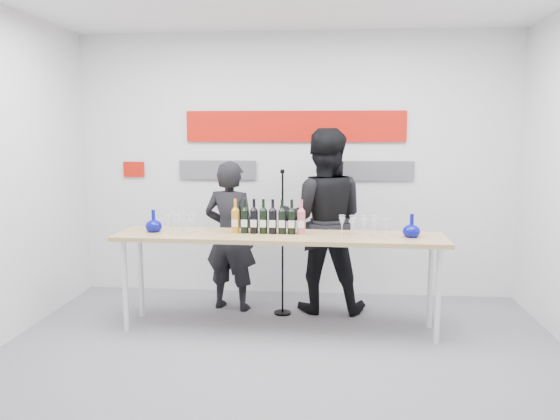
{
  "coord_description": "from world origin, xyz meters",
  "views": [
    {
      "loc": [
        0.38,
        -4.27,
        1.9
      ],
      "look_at": [
        -0.07,
        0.86,
        1.15
      ],
      "focal_mm": 35.0,
      "sensor_mm": 36.0,
      "label": 1
    }
  ],
  "objects": [
    {
      "name": "signage",
      "position": [
        -0.06,
        1.97,
        1.81
      ],
      "size": [
        3.38,
        0.02,
        0.79
      ],
      "color": "#BB1308",
      "rests_on": "back_wall"
    },
    {
      "name": "ground",
      "position": [
        0.0,
        0.0,
        0.0
      ],
      "size": [
        5.0,
        5.0,
        0.0
      ],
      "primitive_type": "plane",
      "color": "slate",
      "rests_on": "ground"
    },
    {
      "name": "presenter_right",
      "position": [
        0.33,
        1.39,
        0.96
      ],
      "size": [
        0.95,
        0.75,
        1.93
      ],
      "primitive_type": "imported",
      "rotation": [
        0.0,
        0.0,
        3.12
      ],
      "color": "black",
      "rests_on": "ground"
    },
    {
      "name": "decanter_right",
      "position": [
        1.15,
        0.74,
        1.04
      ],
      "size": [
        0.16,
        0.16,
        0.21
      ],
      "primitive_type": null,
      "color": "#070B88",
      "rests_on": "tasting_table"
    },
    {
      "name": "glasses_left",
      "position": [
        -1.02,
        0.78,
        1.02
      ],
      "size": [
        0.27,
        0.23,
        0.18
      ],
      "color": "silver",
      "rests_on": "tasting_table"
    },
    {
      "name": "tasting_table",
      "position": [
        -0.07,
        0.76,
        0.86
      ],
      "size": [
        3.11,
        0.69,
        0.93
      ],
      "rotation": [
        0.0,
        0.0,
        -0.02
      ],
      "color": "tan",
      "rests_on": "ground"
    },
    {
      "name": "wine_bottles",
      "position": [
        -0.18,
        0.8,
        1.1
      ],
      "size": [
        0.71,
        0.09,
        0.33
      ],
      "rotation": [
        0.0,
        0.0,
        -0.02
      ],
      "color": "#BF7F19",
      "rests_on": "tasting_table"
    },
    {
      "name": "glasses_right",
      "position": [
        0.69,
        0.73,
        1.02
      ],
      "size": [
        0.46,
        0.23,
        0.18
      ],
      "color": "silver",
      "rests_on": "tasting_table"
    },
    {
      "name": "back_wall",
      "position": [
        0.0,
        2.0,
        1.5
      ],
      "size": [
        5.0,
        0.04,
        3.0
      ],
      "primitive_type": "cube",
      "color": "silver",
      "rests_on": "ground"
    },
    {
      "name": "presenter_left",
      "position": [
        -0.64,
        1.34,
        0.8
      ],
      "size": [
        0.65,
        0.5,
        1.59
      ],
      "primitive_type": "imported",
      "rotation": [
        0.0,
        0.0,
        2.91
      ],
      "color": "black",
      "rests_on": "ground"
    },
    {
      "name": "mic_stand",
      "position": [
        -0.08,
        1.21,
        0.46
      ],
      "size": [
        0.18,
        0.18,
        1.52
      ],
      "rotation": [
        0.0,
        0.0,
        0.15
      ],
      "color": "black",
      "rests_on": "ground"
    },
    {
      "name": "decanter_left",
      "position": [
        -1.3,
        0.8,
        1.04
      ],
      "size": [
        0.16,
        0.16,
        0.21
      ],
      "primitive_type": null,
      "color": "#070B88",
      "rests_on": "tasting_table"
    }
  ]
}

